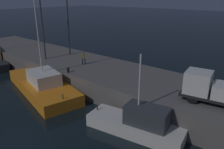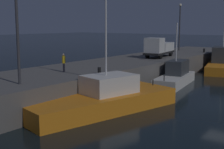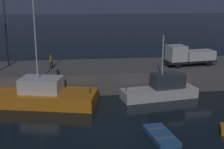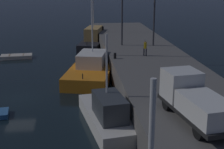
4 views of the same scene
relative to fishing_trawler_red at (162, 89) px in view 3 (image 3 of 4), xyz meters
name	(u,v)px [view 3 (image 3 of 4)]	position (x,y,z in m)	size (l,w,h in m)	color
ground_plane	(109,129)	(-6.44, -7.12, -0.93)	(320.00, 320.00, 0.00)	black
pier_quay	(97,75)	(-6.44, 5.64, 0.24)	(62.88, 8.37, 2.33)	#5B5956
fishing_trawler_red	(162,89)	(0.00, 0.00, 0.00)	(8.24, 3.72, 6.64)	silver
fishing_boat_blue	(36,95)	(-12.96, -0.19, -0.03)	(12.96, 6.96, 11.54)	orange
dinghy_red_small	(161,135)	(-2.68, -9.20, -0.73)	(2.05, 3.94, 0.42)	#2D6099
lamp_post_east	(5,20)	(-16.85, 7.26, 6.77)	(0.44, 0.44, 9.35)	#38383D
utility_truck	(188,56)	(4.44, 4.49, 2.63)	(6.38, 2.85, 2.49)	black
dockworker	(51,60)	(-11.68, 5.16, 2.33)	(0.42, 0.42, 1.63)	black
bollard_central	(58,72)	(-10.78, 1.89, 1.70)	(0.28, 0.28, 0.58)	black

